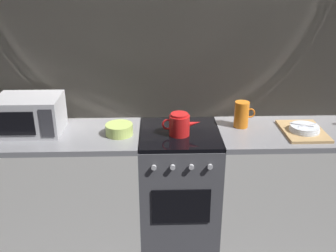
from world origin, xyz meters
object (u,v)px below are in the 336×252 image
(dish_pile, at_px, (304,130))
(pitcher, at_px, (242,114))
(mixing_bowl, at_px, (119,129))
(microwave, at_px, (30,115))
(stove_unit, at_px, (179,184))
(kettle, at_px, (180,124))

(dish_pile, bearing_deg, pitcher, 163.36)
(mixing_bowl, bearing_deg, microwave, 173.60)
(stove_unit, distance_m, kettle, 0.53)
(pitcher, relative_size, dish_pile, 0.50)
(mixing_bowl, distance_m, pitcher, 0.93)
(stove_unit, relative_size, dish_pile, 2.25)
(pitcher, bearing_deg, microwave, -178.37)
(stove_unit, relative_size, pitcher, 4.50)
(microwave, distance_m, mixing_bowl, 0.67)
(dish_pile, bearing_deg, mixing_bowl, 179.46)
(stove_unit, height_order, kettle, kettle)
(stove_unit, distance_m, mixing_bowl, 0.66)
(dish_pile, bearing_deg, stove_unit, 177.48)
(stove_unit, height_order, dish_pile, dish_pile)
(stove_unit, distance_m, microwave, 1.25)
(dish_pile, bearing_deg, microwave, 177.54)
(stove_unit, height_order, microwave, microwave)
(stove_unit, height_order, pitcher, pitcher)
(stove_unit, xyz_separation_m, pitcher, (0.48, 0.09, 0.55))
(pitcher, bearing_deg, mixing_bowl, -172.67)
(pitcher, height_order, dish_pile, pitcher)
(stove_unit, relative_size, microwave, 1.96)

